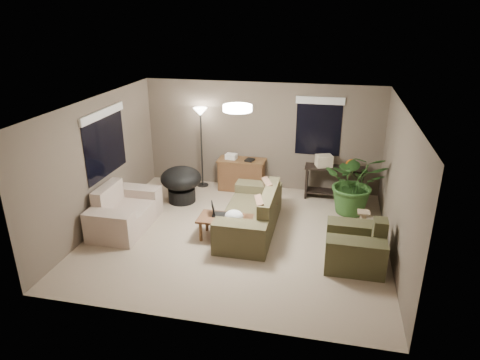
% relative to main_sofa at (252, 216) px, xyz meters
% --- Properties ---
extents(room_shell, '(5.50, 5.50, 5.50)m').
position_rel_main_sofa_xyz_m(room_shell, '(-0.23, -0.27, 0.96)').
color(room_shell, tan).
rests_on(room_shell, ground).
extents(main_sofa, '(0.95, 2.20, 0.85)m').
position_rel_main_sofa_xyz_m(main_sofa, '(0.00, 0.00, 0.00)').
color(main_sofa, brown).
rests_on(main_sofa, ground).
extents(throw_pillows, '(0.39, 1.40, 0.47)m').
position_rel_main_sofa_xyz_m(throw_pillows, '(0.26, -0.00, 0.36)').
color(throw_pillows, '#8C7251').
rests_on(throw_pillows, main_sofa).
extents(loveseat, '(0.90, 1.60, 0.85)m').
position_rel_main_sofa_xyz_m(loveseat, '(-2.48, -0.42, 0.00)').
color(loveseat, beige).
rests_on(loveseat, ground).
extents(armchair, '(0.95, 1.00, 0.85)m').
position_rel_main_sofa_xyz_m(armchair, '(1.91, -0.79, 0.00)').
color(armchair, '#49482C').
rests_on(armchair, ground).
extents(coffee_table, '(1.00, 0.55, 0.42)m').
position_rel_main_sofa_xyz_m(coffee_table, '(-0.43, -0.43, 0.06)').
color(coffee_table, brown).
rests_on(coffee_table, ground).
extents(laptop, '(0.40, 0.27, 0.24)m').
position_rel_main_sofa_xyz_m(laptop, '(-0.60, -0.33, 0.19)').
color(laptop, black).
rests_on(laptop, coffee_table).
extents(plastic_bag, '(0.41, 0.38, 0.24)m').
position_rel_main_sofa_xyz_m(plastic_bag, '(-0.23, -0.58, 0.24)').
color(plastic_bag, white).
rests_on(plastic_bag, coffee_table).
extents(desk, '(1.10, 0.50, 0.75)m').
position_rel_main_sofa_xyz_m(desk, '(-0.63, 1.93, 0.08)').
color(desk, brown).
rests_on(desk, ground).
extents(desk_papers, '(0.70, 0.29, 0.12)m').
position_rel_main_sofa_xyz_m(desk_papers, '(-0.78, 1.92, 0.51)').
color(desk_papers, silver).
rests_on(desk_papers, desk).
extents(console_table, '(1.30, 0.40, 0.75)m').
position_rel_main_sofa_xyz_m(console_table, '(1.50, 1.87, 0.14)').
color(console_table, black).
rests_on(console_table, ground).
extents(pumpkin, '(0.32, 0.32, 0.20)m').
position_rel_main_sofa_xyz_m(pumpkin, '(1.85, 1.87, 0.56)').
color(pumpkin, orange).
rests_on(pumpkin, console_table).
extents(cardboard_box, '(0.41, 0.36, 0.26)m').
position_rel_main_sofa_xyz_m(cardboard_box, '(1.25, 1.87, 0.58)').
color(cardboard_box, beige).
rests_on(cardboard_box, console_table).
extents(papasan_chair, '(0.94, 0.94, 0.80)m').
position_rel_main_sofa_xyz_m(papasan_chair, '(-1.79, 0.98, 0.17)').
color(papasan_chair, black).
rests_on(papasan_chair, ground).
extents(floor_lamp, '(0.32, 0.32, 1.91)m').
position_rel_main_sofa_xyz_m(floor_lamp, '(-1.61, 1.96, 1.30)').
color(floor_lamp, black).
rests_on(floor_lamp, ground).
extents(ceiling_fixture, '(0.50, 0.50, 0.10)m').
position_rel_main_sofa_xyz_m(ceiling_fixture, '(-0.23, -0.27, 2.15)').
color(ceiling_fixture, white).
rests_on(ceiling_fixture, room_shell).
extents(houseplant, '(1.23, 1.37, 1.07)m').
position_rel_main_sofa_xyz_m(houseplant, '(1.92, 1.20, 0.24)').
color(houseplant, '#2D5923').
rests_on(houseplant, ground).
extents(cat_scratching_post, '(0.32, 0.32, 0.50)m').
position_rel_main_sofa_xyz_m(cat_scratching_post, '(2.07, 0.21, -0.08)').
color(cat_scratching_post, tan).
rests_on(cat_scratching_post, ground).
extents(window_left, '(0.05, 1.56, 1.33)m').
position_rel_main_sofa_xyz_m(window_left, '(-2.95, 0.03, 1.49)').
color(window_left, black).
rests_on(window_left, room_shell).
extents(window_back, '(1.06, 0.05, 1.33)m').
position_rel_main_sofa_xyz_m(window_back, '(1.07, 2.20, 1.49)').
color(window_back, black).
rests_on(window_back, room_shell).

